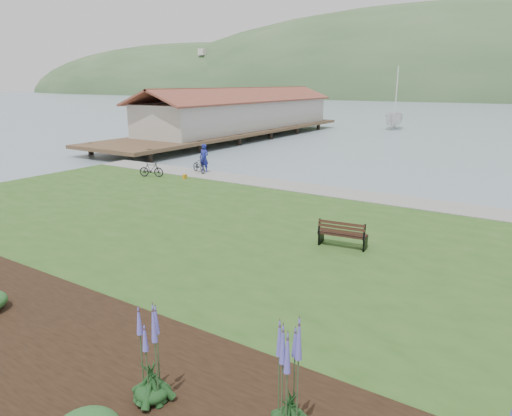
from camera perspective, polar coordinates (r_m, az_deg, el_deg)
The scene contains 13 objects.
ground at distance 18.41m, azimuth 0.86°, elevation -3.38°, with size 600.00×600.00×0.00m, color gray.
lawn at distance 16.78m, azimuth -2.78°, elevation -4.58°, with size 34.00×20.00×0.40m, color #2A4E1B.
shoreline_path at distance 24.20m, azimuth 9.56°, elevation 2.03°, with size 34.00×2.20×0.03m, color gray.
garden_bed at distance 9.69m, azimuth -16.08°, elevation -19.91°, with size 24.00×4.40×0.04m, color black.
pier_pavilion at distance 51.52m, azimuth -1.81°, elevation 11.75°, with size 8.00×36.00×5.40m.
park_bench at distance 16.03m, azimuth 10.75°, elevation -3.15°, with size 1.69×0.87×1.01m.
person at distance 29.19m, azimuth -6.51°, elevation 6.52°, with size 0.77×0.53×2.12m, color navy.
bicycle_a at distance 29.18m, azimuth -7.14°, elevation 5.25°, with size 1.67×0.58×0.87m, color black.
bicycle_b at distance 28.39m, azimuth -12.96°, elevation 4.73°, with size 1.51×0.44×0.91m, color black.
sailboat at distance 63.91m, azimuth 16.82°, elevation 9.45°, with size 9.64×9.81×25.41m, color silver.
pannier at distance 27.48m, azimuth -8.90°, elevation 3.91°, with size 0.16×0.25×0.27m, color orange.
echium_0 at distance 8.59m, azimuth -13.14°, elevation -17.82°, with size 0.62×0.62×2.08m.
echium_1 at distance 7.72m, azimuth 4.33°, elevation -20.22°, with size 0.62×0.62×2.32m.
Camera 1 is at (9.23, -14.78, 5.93)m, focal length 32.00 mm.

